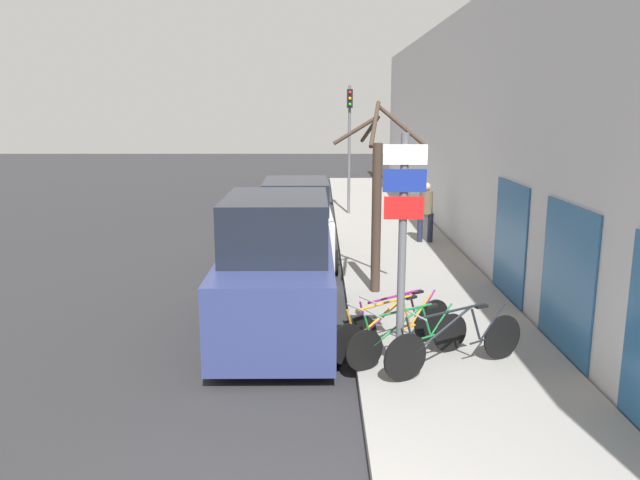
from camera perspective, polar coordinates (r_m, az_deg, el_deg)
name	(u,v)px	position (r m, az deg, el deg)	size (l,w,h in m)	color
ground_plane	(305,264)	(15.79, -1.42, -2.19)	(80.00, 80.00, 0.00)	#28282B
sidewalk_curb	(395,239)	(18.62, 6.86, 0.13)	(3.20, 32.00, 0.15)	gray
building_facade	(459,131)	(18.45, 12.61, 9.71)	(0.23, 32.00, 6.50)	#BCBCC1
signpost	(405,244)	(8.54, 7.82, -0.34)	(0.58, 0.13, 3.38)	#595B60
bicycle_0	(459,343)	(9.25, 12.59, -9.21)	(2.18, 1.12, 0.94)	black
bicycle_1	(412,338)	(9.45, 8.41, -8.82)	(1.94, 1.03, 0.84)	black
bicycle_2	(393,329)	(9.74, 6.68, -8.10)	(1.90, 1.31, 0.85)	black
bicycle_3	(401,323)	(10.02, 7.44, -7.54)	(1.82, 1.16, 0.87)	black
parked_car_0	(281,272)	(10.73, -3.63, -2.96)	(2.12, 4.68, 2.43)	navy
parked_car_1	(299,225)	(15.82, -1.91, 1.40)	(2.07, 4.50, 2.11)	silver
pedestrian_near	(429,208)	(17.76, 9.94, 2.90)	(0.44, 0.37, 1.68)	#1E2338
street_tree	(380,200)	(12.52, 5.48, 3.65)	(1.71, 2.20, 3.85)	#3D2D23
traffic_light	(353,133)	(22.26, 3.00, 9.79)	(0.20, 0.30, 4.50)	#595B60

